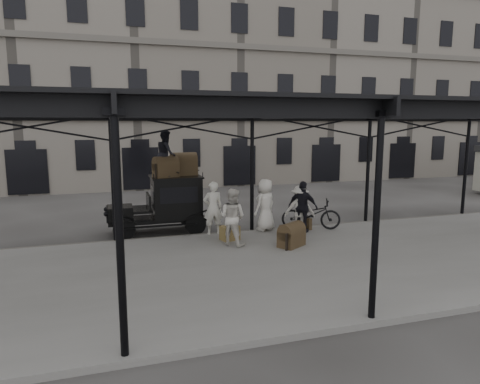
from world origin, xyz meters
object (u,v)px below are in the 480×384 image
(taxi, at_px, (168,201))
(steamer_trunk_roof_near, at_px, (166,168))
(bicycle, at_px, (311,214))
(porter_left, at_px, (213,208))
(steamer_trunk_platform, at_px, (291,236))
(porter_official, at_px, (303,207))

(taxi, bearing_deg, steamer_trunk_roof_near, -108.07)
(taxi, distance_m, bicycle, 5.51)
(porter_left, relative_size, bicycle, 0.87)
(steamer_trunk_roof_near, xyz_separation_m, steamer_trunk_platform, (3.62, -3.41, -2.02))
(porter_left, bearing_deg, porter_official, 168.57)
(porter_official, relative_size, steamer_trunk_platform, 2.11)
(taxi, xyz_separation_m, porter_official, (4.68, -2.10, -0.09))
(porter_official, bearing_deg, porter_left, 33.14)
(porter_left, height_order, steamer_trunk_platform, porter_left)
(taxi, relative_size, porter_left, 1.88)
(bicycle, bearing_deg, porter_left, 107.10)
(porter_left, xyz_separation_m, steamer_trunk_roof_near, (-1.52, 1.13, 1.38))
(bicycle, bearing_deg, taxi, 94.08)
(steamer_trunk_platform, bearing_deg, bicycle, 16.13)
(taxi, bearing_deg, steamer_trunk_platform, -45.92)
(taxi, height_order, steamer_trunk_roof_near, steamer_trunk_roof_near)
(porter_left, height_order, bicycle, porter_left)
(porter_official, relative_size, bicycle, 0.86)
(porter_left, distance_m, porter_official, 3.32)
(steamer_trunk_roof_near, bearing_deg, taxi, 54.20)
(taxi, distance_m, porter_left, 1.99)
(steamer_trunk_platform, bearing_deg, steamer_trunk_roof_near, 103.60)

